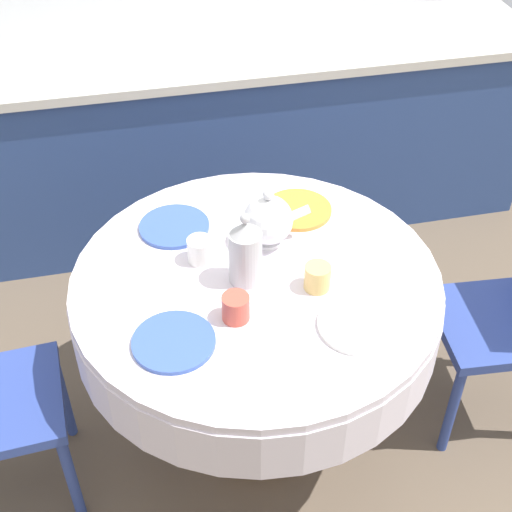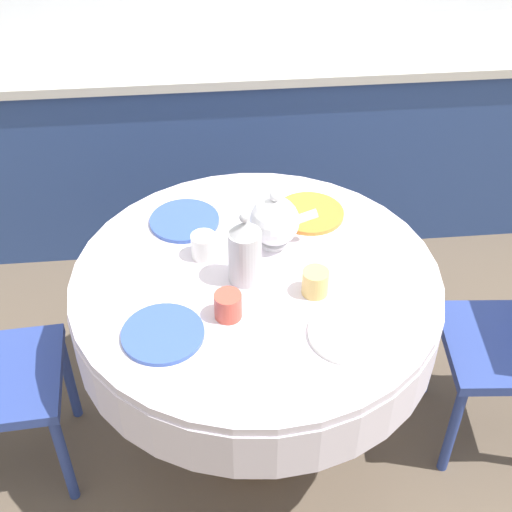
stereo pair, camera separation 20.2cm
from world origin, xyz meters
TOP-DOWN VIEW (x-y plane):
  - ground_plane at (0.00, 0.00)m, footprint 12.00×12.00m
  - kitchen_counter at (0.00, 1.36)m, footprint 3.24×0.64m
  - dining_table at (0.00, 0.00)m, footprint 1.15×1.15m
  - plate_near_left at (-0.28, -0.23)m, footprint 0.23×0.23m
  - cup_near_left at (-0.10, -0.16)m, footprint 0.08×0.08m
  - plate_near_right at (0.24, -0.27)m, footprint 0.23×0.23m
  - cup_near_right at (0.17, -0.09)m, footprint 0.08×0.08m
  - plate_far_left at (-0.21, 0.29)m, footprint 0.23×0.23m
  - cup_far_left at (-0.15, 0.11)m, footprint 0.08×0.08m
  - plate_far_right at (0.21, 0.29)m, footprint 0.23×0.23m
  - cup_far_right at (0.05, 0.18)m, footprint 0.08×0.08m
  - coffee_carafe at (-0.03, -0.01)m, footprint 0.10×0.10m
  - teapot at (0.07, 0.15)m, footprint 0.22×0.16m

SIDE VIEW (x-z plane):
  - ground_plane at x=0.00m, z-range 0.00..0.00m
  - kitchen_counter at x=0.00m, z-range 0.00..0.91m
  - dining_table at x=0.00m, z-range 0.26..1.03m
  - plate_near_left at x=-0.28m, z-range 0.77..0.78m
  - plate_near_right at x=0.24m, z-range 0.77..0.78m
  - plate_far_left at x=-0.21m, z-range 0.77..0.78m
  - plate_far_right at x=0.21m, z-range 0.77..0.78m
  - cup_near_left at x=-0.10m, z-range 0.77..0.85m
  - cup_near_right at x=0.17m, z-range 0.77..0.85m
  - cup_far_left at x=-0.15m, z-range 0.77..0.85m
  - cup_far_right at x=0.05m, z-range 0.77..0.85m
  - teapot at x=0.07m, z-range 0.76..0.97m
  - coffee_carafe at x=-0.03m, z-range 0.75..1.00m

